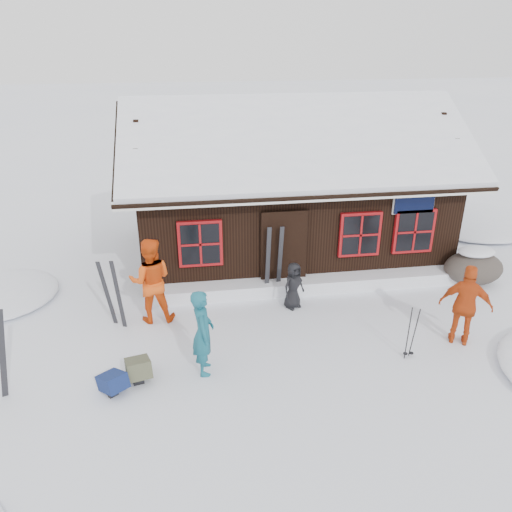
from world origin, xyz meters
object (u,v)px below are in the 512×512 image
object	(u,v)px
skier_orange_right	(466,306)
backpack_blue	(113,385)
skier_teal	(203,332)
backpack_olive	(139,371)
boulder	(473,267)
ski_poles	(411,334)
skier_orange_left	(151,281)
skier_crouched	(293,286)

from	to	relation	value
skier_orange_right	backpack_blue	xyz separation A→B (m)	(-6.91, -0.52, -0.73)
skier_teal	backpack_olive	xyz separation A→B (m)	(-1.22, -0.06, -0.70)
boulder	backpack_blue	bearing A→B (deg)	-160.81
skier_teal	boulder	size ratio (longest dim) A/B	1.14
ski_poles	backpack_blue	xyz separation A→B (m)	(-5.65, -0.20, -0.39)
skier_orange_left	skier_crouched	xyz separation A→B (m)	(3.18, 0.07, -0.41)
backpack_olive	backpack_blue	bearing A→B (deg)	-157.25
skier_orange_left	skier_orange_right	size ratio (longest dim) A/B	1.11
skier_orange_left	backpack_blue	distance (m)	2.61
ski_poles	backpack_olive	distance (m)	5.24
skier_orange_left	boulder	xyz separation A→B (m)	(7.98, 0.60, -0.53)
skier_orange_right	backpack_blue	size ratio (longest dim) A/B	3.38
skier_crouched	boulder	size ratio (longest dim) A/B	0.75
skier_orange_right	ski_poles	xyz separation A→B (m)	(-1.26, -0.32, -0.34)
skier_teal	backpack_olive	world-z (taller)	skier_teal
backpack_blue	skier_orange_right	bearing A→B (deg)	-31.83
skier_orange_left	backpack_blue	xyz separation A→B (m)	(-0.63, -2.39, -0.83)
skier_crouched	backpack_blue	xyz separation A→B (m)	(-3.82, -2.46, -0.42)
skier_orange_left	skier_orange_right	world-z (taller)	skier_orange_left
skier_orange_left	backpack_olive	bearing A→B (deg)	85.39
backpack_blue	skier_crouched	bearing A→B (deg)	-3.33
skier_teal	skier_orange_left	distance (m)	2.27
backpack_blue	backpack_olive	distance (m)	0.53
skier_orange_left	skier_crouched	bearing A→B (deg)	-177.80
boulder	backpack_olive	world-z (taller)	boulder
ski_poles	skier_crouched	bearing A→B (deg)	129.01
ski_poles	backpack_blue	size ratio (longest dim) A/B	2.21
boulder	ski_poles	size ratio (longest dim) A/B	1.31
skier_orange_right	backpack_olive	xyz separation A→B (m)	(-6.48, -0.22, -0.72)
skier_teal	skier_orange_left	world-z (taller)	skier_orange_left
backpack_blue	backpack_olive	xyz separation A→B (m)	(0.43, 0.30, 0.02)
skier_orange_right	skier_crouched	distance (m)	3.66
skier_orange_right	skier_orange_left	bearing A→B (deg)	13.13
skier_crouched	ski_poles	xyz separation A→B (m)	(1.83, -2.26, -0.03)
skier_teal	backpack_blue	size ratio (longest dim) A/B	3.30
skier_orange_right	backpack_blue	bearing A→B (deg)	34.07
skier_orange_left	backpack_olive	world-z (taller)	skier_orange_left
backpack_olive	ski_poles	bearing A→B (deg)	-13.83
skier_crouched	backpack_olive	world-z (taller)	skier_crouched
skier_orange_left	skier_crouched	world-z (taller)	skier_orange_left
skier_orange_right	backpack_olive	world-z (taller)	skier_orange_right
skier_orange_left	backpack_blue	size ratio (longest dim) A/B	3.75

